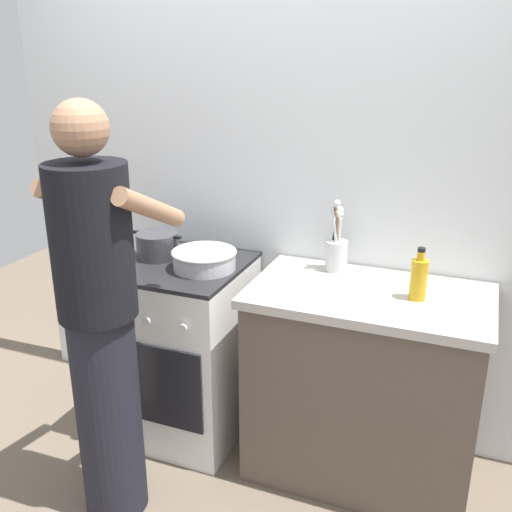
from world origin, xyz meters
The scene contains 9 objects.
ground centered at (0.00, 0.00, 0.00)m, with size 6.00×6.00×0.00m, color #6B5B4C.
back_wall centered at (0.20, 0.50, 1.25)m, with size 3.20×0.10×2.50m.
countertop centered at (0.55, 0.15, 0.45)m, with size 1.00×0.60×0.90m.
stove_range centered at (-0.35, 0.15, 0.45)m, with size 0.60×0.62×0.90m.
pot centered at (-0.49, 0.19, 0.96)m, with size 0.27×0.20×0.12m.
mixing_bowl centered at (-0.21, 0.13, 0.95)m, with size 0.30×0.30×0.09m.
utensil_crock centered at (0.35, 0.34, 1.00)m, with size 0.10×0.10×0.33m.
oil_bottle centered at (0.74, 0.14, 0.99)m, with size 0.07×0.07×0.22m.
person centered at (-0.36, -0.45, 0.86)m, with size 0.41×0.50×1.70m.
Camera 1 is at (0.93, -2.09, 1.85)m, focal length 40.64 mm.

